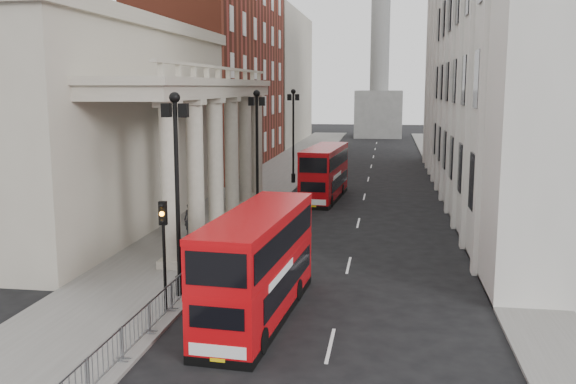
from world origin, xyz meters
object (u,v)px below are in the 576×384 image
(monument_column, at_px, (380,43))
(pedestrian_c, at_px, (231,195))
(traffic_light, at_px, (163,236))
(pedestrian_a, at_px, (190,220))
(lamp_post_north, at_px, (293,129))
(bus_far, at_px, (325,172))
(lamp_post_mid, at_px, (257,145))
(bus_near, at_px, (258,263))
(pedestrian_b, at_px, (175,212))
(lamp_post_south, at_px, (177,181))

(monument_column, distance_m, pedestrian_c, 71.07)
(traffic_light, xyz_separation_m, pedestrian_a, (-2.92, 12.37, -2.03))
(lamp_post_north, xyz_separation_m, traffic_light, (0.10, -34.02, -1.80))
(bus_far, bearing_deg, traffic_light, -93.04)
(bus_far, bearing_deg, lamp_post_mid, -108.36)
(pedestrian_a, bearing_deg, traffic_light, -68.53)
(bus_near, height_order, pedestrian_b, bus_near)
(monument_column, relative_size, lamp_post_mid, 6.51)
(pedestrian_b, xyz_separation_m, pedestrian_c, (2.06, 6.19, 0.12))
(lamp_post_south, distance_m, traffic_light, 2.71)
(lamp_post_south, xyz_separation_m, pedestrian_c, (-2.56, 19.12, -3.85))
(monument_column, height_order, traffic_light, monument_column)
(monument_column, xyz_separation_m, lamp_post_north, (-6.60, -56.00, -11.07))
(traffic_light, relative_size, pedestrian_a, 2.25)
(lamp_post_south, bearing_deg, monument_column, 85.71)
(pedestrian_c, bearing_deg, lamp_post_south, -55.82)
(lamp_post_south, bearing_deg, traffic_light, -87.16)
(lamp_post_north, xyz_separation_m, pedestrian_c, (-2.56, -12.88, -3.85))
(traffic_light, height_order, pedestrian_a, traffic_light)
(pedestrian_c, bearing_deg, bus_far, 67.87)
(lamp_post_south, height_order, bus_near, lamp_post_south)
(lamp_post_south, bearing_deg, pedestrian_b, 109.66)
(monument_column, xyz_separation_m, lamp_post_south, (-6.60, -88.00, -11.07))
(lamp_post_north, relative_size, pedestrian_c, 4.43)
(pedestrian_b, bearing_deg, lamp_post_south, 81.00)
(lamp_post_mid, xyz_separation_m, lamp_post_north, (0.00, 16.00, 0.00))
(lamp_post_north, xyz_separation_m, pedestrian_a, (-2.82, -21.65, -3.84))
(lamp_post_north, distance_m, bus_near, 34.01)
(lamp_post_north, bearing_deg, lamp_post_mid, -90.00)
(bus_far, bearing_deg, monument_column, 91.69)
(bus_near, distance_m, pedestrian_b, 16.84)
(bus_near, xyz_separation_m, pedestrian_a, (-6.48, 12.05, -1.05))
(lamp_post_mid, bearing_deg, pedestrian_c, 129.39)
(lamp_post_mid, xyz_separation_m, bus_near, (3.66, -17.70, -2.79))
(lamp_post_mid, relative_size, pedestrian_c, 4.43)
(lamp_post_mid, height_order, traffic_light, lamp_post_mid)
(bus_far, height_order, pedestrian_b, bus_far)
(lamp_post_mid, relative_size, bus_far, 0.87)
(lamp_post_south, bearing_deg, lamp_post_mid, 90.00)
(pedestrian_a, bearing_deg, monument_column, 91.26)
(traffic_light, xyz_separation_m, pedestrian_b, (-4.72, 14.94, -2.17))
(lamp_post_mid, distance_m, bus_far, 9.63)
(bus_far, bearing_deg, lamp_post_south, -93.87)
(monument_column, relative_size, bus_far, 5.65)
(pedestrian_b, bearing_deg, pedestrian_a, 96.25)
(pedestrian_b, bearing_deg, bus_far, -153.92)
(lamp_post_south, xyz_separation_m, bus_near, (3.66, -1.70, -2.79))
(traffic_light, bearing_deg, pedestrian_a, 103.29)
(traffic_light, xyz_separation_m, bus_far, (3.47, 26.52, -0.98))
(lamp_post_mid, height_order, bus_near, lamp_post_mid)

